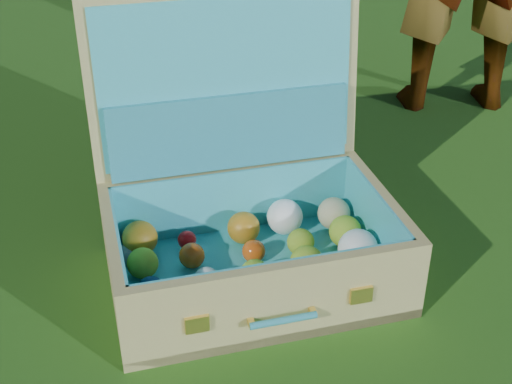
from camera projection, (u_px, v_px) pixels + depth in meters
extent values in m
plane|color=#215114|center=(318.00, 276.00, 1.74)|extent=(60.00, 60.00, 0.00)
sphere|color=teal|center=(128.00, 258.00, 1.74)|extent=(0.07, 0.07, 0.07)
cube|color=tan|center=(253.00, 278.00, 1.71)|extent=(0.78, 0.64, 0.02)
cube|color=tan|center=(279.00, 304.00, 1.49)|extent=(0.64, 0.24, 0.20)
cube|color=tan|center=(232.00, 203.00, 1.84)|extent=(0.64, 0.24, 0.20)
cube|color=tan|center=(115.00, 270.00, 1.59)|extent=(0.15, 0.38, 0.20)
cube|color=tan|center=(380.00, 228.00, 1.74)|extent=(0.15, 0.38, 0.20)
cube|color=#33A7B1|center=(253.00, 273.00, 1.70)|extent=(0.71, 0.58, 0.01)
cube|color=#33A7B1|center=(277.00, 295.00, 1.50)|extent=(0.59, 0.21, 0.18)
cube|color=#33A7B1|center=(234.00, 202.00, 1.82)|extent=(0.59, 0.21, 0.18)
cube|color=#33A7B1|center=(121.00, 264.00, 1.59)|extent=(0.14, 0.38, 0.18)
cube|color=#33A7B1|center=(375.00, 225.00, 1.73)|extent=(0.14, 0.38, 0.18)
cube|color=tan|center=(225.00, 79.00, 1.72)|extent=(0.66, 0.30, 0.45)
cube|color=#33A7B1|center=(227.00, 81.00, 1.70)|extent=(0.60, 0.25, 0.39)
cube|color=teal|center=(230.00, 132.00, 1.74)|extent=(0.58, 0.23, 0.19)
cube|color=#F2C659|center=(197.00, 324.00, 1.44)|extent=(0.05, 0.02, 0.04)
cube|color=#F2C659|center=(361.00, 295.00, 1.52)|extent=(0.05, 0.02, 0.04)
cylinder|color=teal|center=(283.00, 320.00, 1.47)|extent=(0.14, 0.06, 0.02)
cube|color=#F2C659|center=(251.00, 323.00, 1.46)|extent=(0.02, 0.02, 0.01)
cube|color=#F2C659|center=(313.00, 312.00, 1.49)|extent=(0.02, 0.02, 0.01)
sphere|color=#A5C730|center=(149.00, 316.00, 1.51)|extent=(0.08, 0.08, 0.08)
sphere|color=#E05412|center=(217.00, 309.00, 1.53)|extent=(0.07, 0.07, 0.07)
sphere|color=#0E2047|center=(274.00, 296.00, 1.56)|extent=(0.07, 0.07, 0.07)
sphere|color=beige|center=(324.00, 284.00, 1.60)|extent=(0.07, 0.07, 0.07)
sphere|color=red|center=(374.00, 283.00, 1.62)|extent=(0.05, 0.05, 0.05)
sphere|color=#0E2047|center=(151.00, 290.00, 1.59)|extent=(0.06, 0.06, 0.06)
sphere|color=white|center=(206.00, 279.00, 1.63)|extent=(0.06, 0.06, 0.06)
sphere|color=#A5C730|center=(255.00, 274.00, 1.63)|extent=(0.07, 0.07, 0.07)
sphere|color=#A5C730|center=(307.00, 262.00, 1.66)|extent=(0.08, 0.08, 0.08)
sphere|color=white|center=(358.00, 249.00, 1.70)|extent=(0.10, 0.10, 0.10)
sphere|color=#A5C730|center=(143.00, 263.00, 1.67)|extent=(0.07, 0.07, 0.07)
sphere|color=#E05412|center=(192.00, 256.00, 1.70)|extent=(0.06, 0.06, 0.06)
sphere|color=#E05412|center=(254.00, 251.00, 1.72)|extent=(0.06, 0.06, 0.06)
sphere|color=#A5C730|center=(301.00, 242.00, 1.75)|extent=(0.07, 0.07, 0.07)
sphere|color=#A5C730|center=(345.00, 231.00, 1.77)|extent=(0.08, 0.08, 0.08)
sphere|color=#B57718|center=(140.00, 238.00, 1.74)|extent=(0.09, 0.09, 0.09)
sphere|color=red|center=(187.00, 240.00, 1.77)|extent=(0.05, 0.05, 0.05)
sphere|color=#B57718|center=(244.00, 228.00, 1.79)|extent=(0.08, 0.08, 0.08)
sphere|color=white|center=(285.00, 217.00, 1.82)|extent=(0.09, 0.09, 0.09)
sphere|color=beige|center=(334.00, 213.00, 1.84)|extent=(0.08, 0.08, 0.08)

